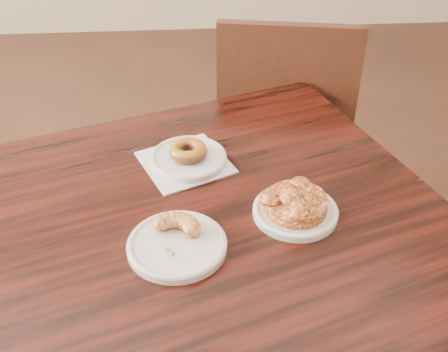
{
  "coord_description": "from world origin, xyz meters",
  "views": [
    {
      "loc": [
        0.07,
        -1.06,
        1.42
      ],
      "look_at": [
        0.13,
        -0.22,
        0.8
      ],
      "focal_mm": 45.0,
      "sensor_mm": 36.0,
      "label": 1
    }
  ],
  "objects": [
    {
      "name": "plate_fritter",
      "position": [
        0.26,
        -0.28,
        0.76
      ],
      "size": [
        0.16,
        0.16,
        0.01
      ],
      "primitive_type": "cylinder",
      "color": "silver",
      "rests_on": "cafe_table"
    },
    {
      "name": "chair_far",
      "position": [
        0.36,
        0.42,
        0.45
      ],
      "size": [
        0.48,
        0.48,
        0.9
      ],
      "primitive_type": null,
      "rotation": [
        0.0,
        0.0,
        2.96
      ],
      "color": "black",
      "rests_on": "floor"
    },
    {
      "name": "glazed_donut",
      "position": [
        0.07,
        -0.11,
        0.78
      ],
      "size": [
        0.08,
        0.08,
        0.03
      ],
      "primitive_type": "torus",
      "color": "brown",
      "rests_on": "plate_donut"
    },
    {
      "name": "apple_fritter",
      "position": [
        0.26,
        -0.28,
        0.78
      ],
      "size": [
        0.16,
        0.16,
        0.04
      ],
      "primitive_type": null,
      "color": "#4B1808",
      "rests_on": "plate_fritter"
    },
    {
      "name": "plate_donut",
      "position": [
        0.07,
        -0.11,
        0.76
      ],
      "size": [
        0.16,
        0.16,
        0.01
      ],
      "primitive_type": "cylinder",
      "color": "white",
      "rests_on": "napkin"
    },
    {
      "name": "cruller_fragment",
      "position": [
        0.04,
        -0.36,
        0.78
      ],
      "size": [
        0.11,
        0.11,
        0.03
      ],
      "primitive_type": null,
      "color": "brown",
      "rests_on": "plate_cruller"
    },
    {
      "name": "plate_cruller",
      "position": [
        0.04,
        -0.36,
        0.76
      ],
      "size": [
        0.17,
        0.17,
        0.01
      ],
      "primitive_type": "cylinder",
      "color": "silver",
      "rests_on": "cafe_table"
    },
    {
      "name": "napkin",
      "position": [
        0.06,
        -0.11,
        0.75
      ],
      "size": [
        0.21,
        0.21,
        0.0
      ],
      "primitive_type": "cube",
      "rotation": [
        0.0,
        0.0,
        0.41
      ],
      "color": "silver",
      "rests_on": "cafe_table"
    },
    {
      "name": "cafe_table",
      "position": [
        0.12,
        -0.27,
        0.38
      ],
      "size": [
        1.03,
        1.03,
        0.75
      ],
      "primitive_type": "cube",
      "rotation": [
        0.0,
        0.0,
        0.33
      ],
      "color": "black",
      "rests_on": "floor"
    },
    {
      "name": "floor",
      "position": [
        0.0,
        0.0,
        0.0
      ],
      "size": [
        5.0,
        5.0,
        0.0
      ],
      "primitive_type": "plane",
      "color": "black",
      "rests_on": "ground"
    }
  ]
}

